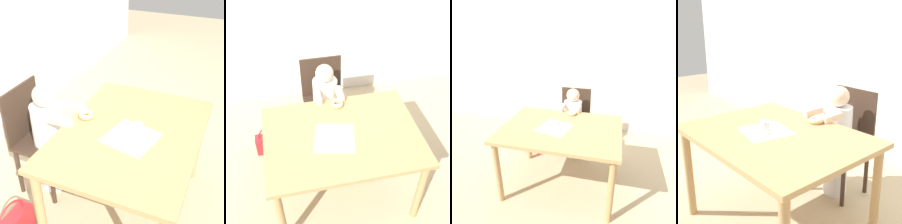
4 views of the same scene
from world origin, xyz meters
The scene contains 8 objects.
ground_plane centered at (0.00, 0.00, 0.00)m, with size 12.00×12.00×0.00m, color tan.
dining_table centered at (0.00, 0.00, 0.64)m, with size 1.23×0.91×0.74m.
chair centered at (-0.02, 0.78, 0.47)m, with size 0.41×0.38×0.90m.
child_figure centered at (-0.02, 0.66, 0.48)m, with size 0.25×0.40×0.96m.
donut centered at (0.04, 0.36, 0.76)m, with size 0.11×0.11×0.04m.
napkin centered at (-0.07, -0.03, 0.74)m, with size 0.37×0.37×0.00m.
handbag centered at (-0.59, 0.63, 0.12)m, with size 0.34×0.11×0.34m.
cup centered at (-0.03, -0.06, 0.78)m, with size 0.06×0.06×0.09m.
Camera 2 is at (-0.40, -1.67, 2.51)m, focal length 50.00 mm.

